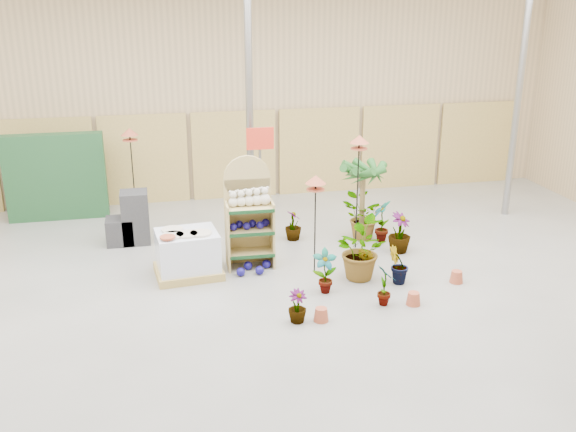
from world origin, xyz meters
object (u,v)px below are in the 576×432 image
Objects in this scene: display_shelf at (249,216)px; pallet_stack at (188,254)px; potted_plant_2 at (358,249)px; bird_table_front at (316,183)px.

pallet_stack is at bearing -163.68° from display_shelf.
potted_plant_2 is at bearing -28.32° from display_shelf.
pallet_stack is 2.82m from potted_plant_2.
display_shelf is 1.14× the size of bird_table_front.
pallet_stack is (-1.08, -0.28, -0.49)m from display_shelf.
potted_plant_2 is at bearing -33.95° from bird_table_front.
pallet_stack is at bearing 172.72° from bird_table_front.
bird_table_front is 1.30m from potted_plant_2.
display_shelf reaches higher than pallet_stack.
display_shelf is at bearing 152.11° from bird_table_front.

